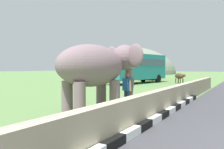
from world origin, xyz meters
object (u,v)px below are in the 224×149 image
cow_near (180,76)px  elephant (99,67)px  bus_orange (149,67)px  bus_teal (137,66)px  person_handler (127,88)px

cow_near → elephant: bearing=-175.5°
bus_orange → elephant: bearing=-162.2°
elephant → bus_teal: bus_teal is taller
elephant → cow_near: (18.86, 1.48, -1.04)m
person_handler → cow_near: 17.46m
person_handler → bus_orange: (25.19, 9.08, 1.15)m
person_handler → bus_teal: 16.52m
cow_near → person_handler: bearing=-173.4°
cow_near → bus_teal: bearing=116.1°
elephant → bus_teal: bearing=19.8°
elephant → bus_orange: bus_orange is taller
person_handler → bus_orange: 26.80m
elephant → person_handler: (1.51, -0.53, -0.99)m
cow_near → bus_orange: bearing=42.0°
bus_teal → cow_near: (2.22, -4.52, -1.21)m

